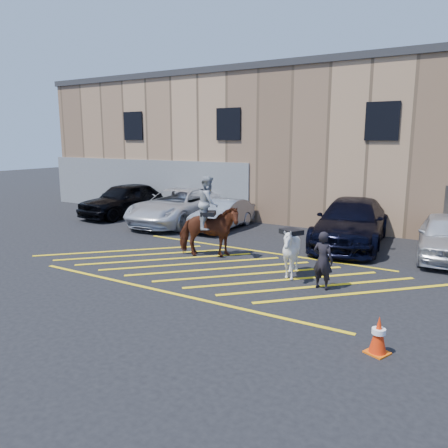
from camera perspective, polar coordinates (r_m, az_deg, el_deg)
The scene contains 12 objects.
ground at distance 13.70m, azimuth 0.22°, elevation -5.56°, with size 90.00×90.00×0.00m, color black.
car_black_suv at distance 23.00m, azimuth -12.82°, elevation 3.14°, with size 2.02×5.02×1.71m, color black.
car_white_pickup at distance 20.56m, azimuth -6.05°, elevation 2.33°, with size 2.71×5.87×1.63m, color silver.
car_silver_sedan at distance 19.20m, azimuth -0.20°, elevation 1.25°, with size 1.36×3.91×1.29m, color gray.
car_blue_suv at distance 17.04m, azimuth 16.30°, elevation 0.21°, with size 2.36×5.80×1.68m, color black.
car_white_suv at distance 16.22m, azimuth 27.12°, elevation -1.46°, with size 1.75×4.36×1.48m, color silver.
handler at distance 11.81m, azimuth 12.79°, elevation -4.65°, with size 0.57×0.37×1.56m, color black.
warehouse at distance 24.23m, azimuth 15.11°, elevation 10.07°, with size 32.42×10.20×7.30m.
hatching_zone at distance 13.46m, azimuth -0.44°, elevation -5.84°, with size 12.60×5.12×0.01m.
mounted_bay at distance 14.57m, azimuth -2.05°, elevation -0.08°, with size 2.27×1.71×2.73m.
saddled_white at distance 12.59m, azimuth 8.72°, elevation -3.59°, with size 1.72×1.78×1.51m.
traffic_cone at distance 8.78m, azimuth 19.52°, elevation -13.50°, with size 0.50×0.50×0.73m.
Camera 1 is at (6.72, -11.28, 3.93)m, focal length 35.00 mm.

